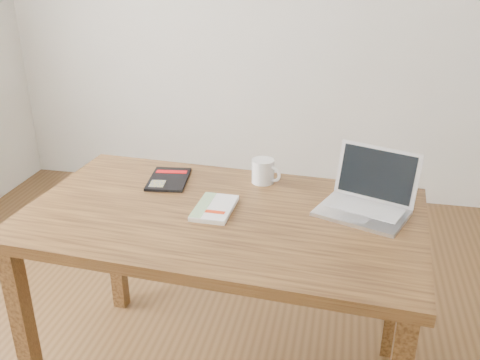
% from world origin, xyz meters
% --- Properties ---
extents(room, '(4.04, 4.04, 2.70)m').
position_xyz_m(room, '(-0.07, 0.00, 1.36)').
color(room, brown).
rests_on(room, ground).
extents(desk, '(1.41, 0.87, 0.75)m').
position_xyz_m(desk, '(-0.11, 0.18, 0.66)').
color(desk, '#533519').
rests_on(desk, ground).
extents(white_guidebook, '(0.13, 0.21, 0.02)m').
position_xyz_m(white_guidebook, '(-0.14, 0.19, 0.76)').
color(white_guidebook, silver).
rests_on(white_guidebook, desk).
extents(black_guidebook, '(0.17, 0.23, 0.01)m').
position_xyz_m(black_guidebook, '(-0.38, 0.40, 0.76)').
color(black_guidebook, black).
rests_on(black_guidebook, desk).
extents(laptop, '(0.36, 0.34, 0.20)m').
position_xyz_m(laptop, '(0.38, 0.30, 0.79)').
color(laptop, silver).
rests_on(laptop, desk).
extents(coffee_mug, '(0.12, 0.09, 0.09)m').
position_xyz_m(coffee_mug, '(-0.01, 0.45, 0.80)').
color(coffee_mug, white).
rests_on(coffee_mug, desk).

